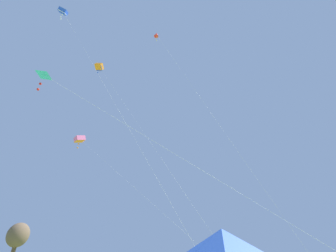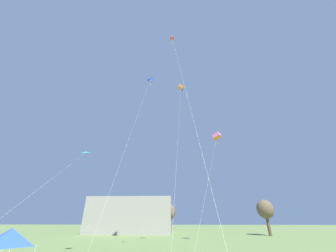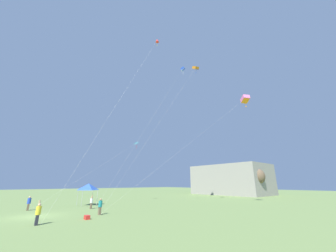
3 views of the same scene
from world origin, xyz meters
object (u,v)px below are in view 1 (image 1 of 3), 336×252
kite_cyan_delta_1 (46,76)px  kite_pink_box_4 (80,139)px  kite_blue_box_0 (63,12)px  festival_tent (223,246)px  kite_orange_box_2 (99,67)px  kite_red_diamond_3 (157,35)px

kite_cyan_delta_1 → kite_pink_box_4: bearing=28.1°
kite_blue_box_0 → kite_pink_box_4: (12.36, 2.47, -11.23)m
kite_cyan_delta_1 → kite_blue_box_0: bearing=49.8°
festival_tent → kite_pink_box_4: 29.72m
kite_orange_box_2 → kite_red_diamond_3: 8.78m
kite_red_diamond_3 → kite_cyan_delta_1: bearing=163.3°
kite_orange_box_2 → festival_tent: bearing=-131.0°
kite_pink_box_4 → kite_red_diamond_3: bearing=-120.7°
kite_cyan_delta_1 → kite_red_diamond_3: size_ratio=0.60×
kite_pink_box_4 → kite_orange_box_2: bearing=-142.1°
kite_cyan_delta_1 → kite_red_diamond_3: kite_red_diamond_3 is taller
kite_red_diamond_3 → kite_pink_box_4: kite_red_diamond_3 is taller
festival_tent → kite_blue_box_0: kite_blue_box_0 is taller
kite_orange_box_2 → kite_red_diamond_3: kite_red_diamond_3 is taller
kite_orange_box_2 → kite_red_diamond_3: (-1.44, -8.26, 2.59)m
kite_blue_box_0 → kite_cyan_delta_1: 20.01m
festival_tent → kite_red_diamond_3: bearing=27.1°
festival_tent → kite_pink_box_4: size_ratio=0.15×
kite_cyan_delta_1 → kite_orange_box_2: (12.30, 5.01, 13.43)m
kite_cyan_delta_1 → festival_tent: bearing=-86.3°
kite_cyan_delta_1 → kite_orange_box_2: size_ratio=0.66×
festival_tent → kite_orange_box_2: 28.12m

